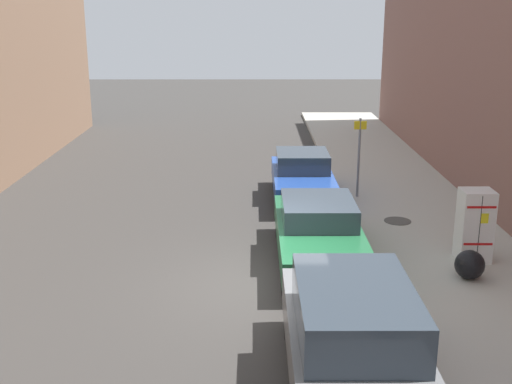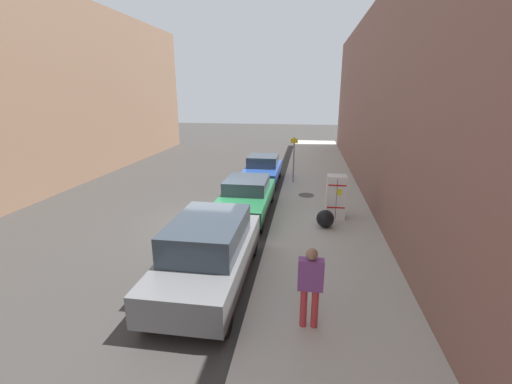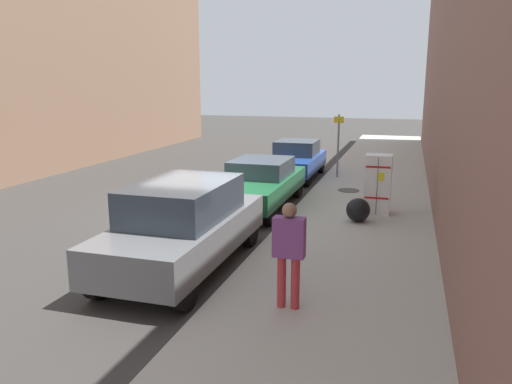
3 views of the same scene
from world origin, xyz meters
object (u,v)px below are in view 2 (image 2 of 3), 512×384
Objects in this scene: street_sign_post at (294,157)px; discarded_refrigerator at (336,197)px; pedestrian_walking_far at (310,282)px; parked_sedan_green at (246,196)px; parked_suv_gray at (209,252)px; trash_bag at (325,219)px; parked_hatchback_blue at (263,169)px.

discarded_refrigerator is at bearing 109.58° from street_sign_post.
parked_sedan_green is at bearing -166.95° from pedestrian_walking_far.
parked_suv_gray is at bearing 90.00° from parked_sedan_green.
street_sign_post reaches higher than parked_sedan_green.
discarded_refrigerator is 3.41m from parked_sedan_green.
street_sign_post is at bearing -77.17° from trash_bag.
parked_hatchback_blue is at bearing -90.00° from parked_suv_gray.
parked_hatchback_blue is (1.62, -0.17, -0.74)m from street_sign_post.
discarded_refrigerator is 6.47m from pedestrian_walking_far.
pedestrian_walking_far reaches higher than trash_bag.
parked_suv_gray is (2.45, -1.42, -0.23)m from pedestrian_walking_far.
pedestrian_walking_far is 2.84m from parked_suv_gray.
pedestrian_walking_far is 7.07m from parked_sedan_green.
discarded_refrigerator is at bearing -124.34° from parked_suv_gray.
pedestrian_walking_far reaches higher than discarded_refrigerator.
trash_bag is 6.88m from parked_hatchback_blue.
discarded_refrigerator is 0.35× the size of parked_sedan_green.
parked_hatchback_blue is (2.45, -11.54, -0.41)m from pedestrian_walking_far.
discarded_refrigerator reaches higher than parked_hatchback_blue.
trash_bag is (0.40, 1.04, -0.50)m from discarded_refrigerator.
street_sign_post reaches higher than discarded_refrigerator.
street_sign_post reaches higher than parked_suv_gray.
discarded_refrigerator is at bearing -111.18° from trash_bag.
trash_bag is at bearing 68.82° from discarded_refrigerator.
parked_suv_gray is (0.00, 10.12, 0.18)m from parked_hatchback_blue.
street_sign_post is 10.10m from parked_suv_gray.
pedestrian_walking_far is 11.81m from parked_hatchback_blue.
pedestrian_walking_far is (0.95, 6.39, 0.19)m from discarded_refrigerator.
street_sign_post is 11.41m from pedestrian_walking_far.
discarded_refrigerator reaches higher than trash_bag.
parked_suv_gray reaches higher than parked_sedan_green.
pedestrian_walking_far is at bearing 94.13° from street_sign_post.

